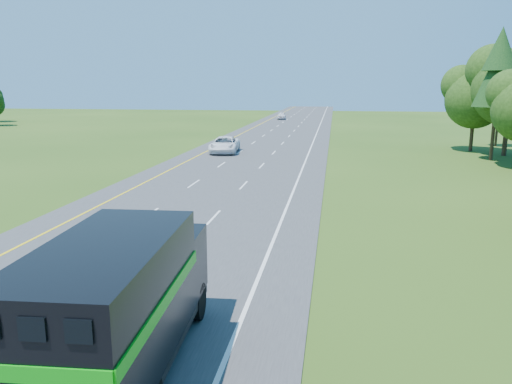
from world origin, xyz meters
TOP-DOWN VIEW (x-y plane):
  - road at (0.00, 50.00)m, footprint 15.00×260.00m
  - lane_markings at (0.00, 50.00)m, footprint 11.15×260.00m
  - horse_truck at (3.29, 13.95)m, footprint 3.01×8.32m
  - white_suv at (-3.32, 55.19)m, footprint 3.31×6.28m
  - far_car at (-3.06, 109.93)m, footprint 2.11×4.54m

SIDE VIEW (x-z plane):
  - road at x=0.00m, z-range 0.00..0.04m
  - lane_markings at x=0.00m, z-range 0.04..0.05m
  - far_car at x=-3.06m, z-range 0.04..1.54m
  - white_suv at x=-3.32m, z-range 0.04..1.73m
  - horse_truck at x=3.29m, z-range 0.17..3.79m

